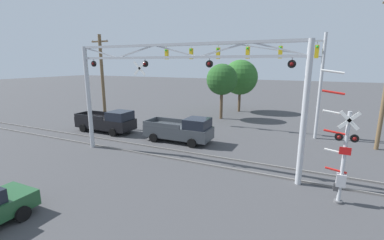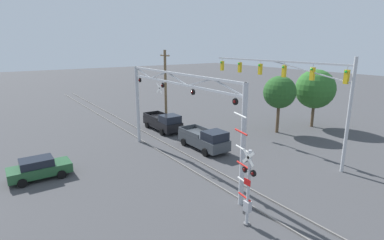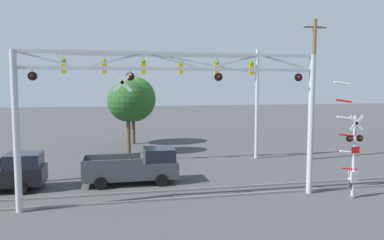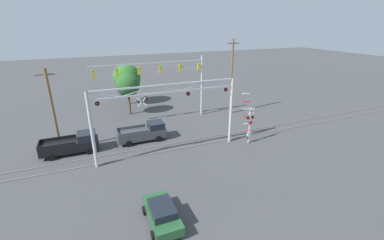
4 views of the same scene
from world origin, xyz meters
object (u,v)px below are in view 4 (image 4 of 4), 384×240
(traffic_signal_span, at_px, (171,75))
(background_tree_far_left_verge, at_px, (127,78))
(crossing_signal_mast, at_px, (249,125))
(sedan_waiting, at_px, (162,213))
(crossing_gantry, at_px, (168,109))
(background_tree_beyond_span, at_px, (128,85))
(utility_pole_right, at_px, (231,77))
(pickup_truck_lead, at_px, (144,132))
(utility_pole_left, at_px, (53,110))
(pickup_truck_following, at_px, (73,144))

(traffic_signal_span, height_order, background_tree_far_left_verge, traffic_signal_span)
(crossing_signal_mast, relative_size, sedan_waiting, 1.44)
(crossing_gantry, distance_m, background_tree_beyond_span, 13.33)
(sedan_waiting, distance_m, utility_pole_right, 23.22)
(pickup_truck_lead, relative_size, sedan_waiting, 1.32)
(pickup_truck_lead, bearing_deg, crossing_signal_mast, -26.25)
(crossing_gantry, height_order, traffic_signal_span, traffic_signal_span)
(crossing_signal_mast, distance_m, pickup_truck_lead, 11.42)
(crossing_signal_mast, height_order, sedan_waiting, crossing_signal_mast)
(crossing_signal_mast, distance_m, traffic_signal_span, 12.26)
(utility_pole_right, height_order, background_tree_beyond_span, utility_pole_right)
(crossing_signal_mast, relative_size, background_tree_far_left_verge, 0.90)
(crossing_gantry, height_order, utility_pole_left, utility_pole_left)
(crossing_gantry, relative_size, background_tree_far_left_verge, 2.22)
(crossing_signal_mast, xyz_separation_m, utility_pole_right, (3.11, 9.23, 3.25))
(traffic_signal_span, distance_m, background_tree_beyond_span, 6.62)
(pickup_truck_lead, xyz_separation_m, sedan_waiting, (-1.75, -12.88, -0.19))
(traffic_signal_span, relative_size, background_tree_beyond_span, 2.42)
(crossing_gantry, relative_size, background_tree_beyond_span, 2.39)
(traffic_signal_span, distance_m, sedan_waiting, 20.16)
(crossing_signal_mast, bearing_deg, pickup_truck_following, 164.24)
(crossing_gantry, bearing_deg, traffic_signal_span, 69.96)
(sedan_waiting, bearing_deg, background_tree_far_left_verge, 84.83)
(background_tree_far_left_verge, bearing_deg, crossing_signal_mast, -64.04)
(utility_pole_right, bearing_deg, pickup_truck_following, -168.13)
(crossing_gantry, bearing_deg, sedan_waiting, -110.63)
(pickup_truck_lead, xyz_separation_m, utility_pole_right, (13.30, 4.20, 4.38))
(crossing_gantry, bearing_deg, pickup_truck_lead, 113.24)
(pickup_truck_lead, height_order, utility_pole_right, utility_pole_right)
(pickup_truck_following, bearing_deg, sedan_waiting, -66.80)
(crossing_gantry, distance_m, utility_pole_right, 14.17)
(pickup_truck_following, bearing_deg, traffic_signal_span, 24.14)
(crossing_gantry, relative_size, utility_pole_left, 1.68)
(pickup_truck_following, bearing_deg, background_tree_beyond_span, 52.55)
(crossing_signal_mast, height_order, utility_pole_right, utility_pole_right)
(background_tree_far_left_verge, bearing_deg, utility_pole_right, -39.08)
(sedan_waiting, bearing_deg, utility_pole_right, 48.62)
(pickup_truck_following, xyz_separation_m, utility_pole_left, (-1.25, 1.05, 3.42))
(traffic_signal_span, relative_size, sedan_waiting, 3.61)
(crossing_signal_mast, bearing_deg, pickup_truck_lead, 153.75)
(utility_pole_left, relative_size, background_tree_beyond_span, 1.42)
(utility_pole_right, relative_size, background_tree_far_left_verge, 1.62)
(crossing_gantry, height_order, background_tree_far_left_verge, crossing_gantry)
(traffic_signal_span, distance_m, pickup_truck_following, 14.33)
(traffic_signal_span, distance_m, utility_pole_left, 14.29)
(crossing_gantry, relative_size, crossing_signal_mast, 2.47)
(background_tree_far_left_verge, bearing_deg, pickup_truck_following, -118.66)
(traffic_signal_span, xyz_separation_m, utility_pole_right, (8.28, -1.17, -0.69))
(crossing_gantry, bearing_deg, crossing_signal_mast, -7.86)
(pickup_truck_lead, height_order, sedan_waiting, pickup_truck_lead)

